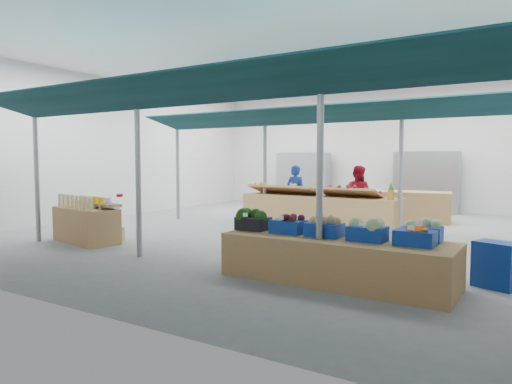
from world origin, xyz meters
TOP-DOWN VIEW (x-y plane):
  - floor at (0.00, 0.00)m, footprint 13.00×13.00m
  - hall at (0.00, 1.44)m, footprint 13.00×13.00m
  - pole_grid at (0.75, -1.75)m, footprint 10.00×4.60m
  - awnings at (0.75, -1.75)m, footprint 9.50×7.08m
  - back_shelving_left at (-2.50, 6.00)m, footprint 2.00×0.50m
  - back_shelving_right at (2.00, 6.00)m, footprint 2.00×0.50m
  - bottle_shelf at (-3.04, -3.49)m, footprint 1.77×1.32m
  - veg_counter at (2.66, -3.77)m, footprint 3.29×1.16m
  - fruit_counter at (0.51, 0.60)m, footprint 4.03×1.13m
  - far_counter at (0.80, 3.25)m, footprint 4.83×1.53m
  - crate_stack at (4.64, -2.92)m, footprint 0.62×0.53m
  - vendor_left at (-0.69, 1.70)m, footprint 0.60×0.41m
  - vendor_right at (1.11, 1.70)m, footprint 0.80×0.64m
  - crate_broccoli at (1.25, -3.74)m, footprint 0.52×0.41m
  - crate_beets at (1.89, -3.75)m, footprint 0.52×0.41m
  - crate_celeriac at (2.48, -3.77)m, footprint 0.52×0.41m
  - crate_cabbage at (3.11, -3.78)m, footprint 0.52×0.41m
  - crate_carrots at (3.75, -3.80)m, footprint 0.52×0.41m
  - sparrow at (1.10, -3.85)m, footprint 0.12×0.09m
  - pole_ribbon at (-1.36, -4.11)m, footprint 0.12×0.12m
  - apple_heap_yellow at (-0.44, 0.55)m, footprint 1.96×0.87m
  - apple_heap_red at (1.32, 0.47)m, footprint 1.56×0.83m
  - pineapple at (2.31, 0.42)m, footprint 0.14×0.14m
  - crate_extra at (3.76, -3.39)m, footprint 0.50×0.40m

SIDE VIEW (x-z plane):
  - floor at x=0.00m, z-range 0.00..0.00m
  - crate_stack at x=4.64m, z-range 0.00..0.63m
  - veg_counter at x=2.66m, z-range 0.00..0.64m
  - bottle_shelf at x=-3.04m, z-range -0.10..0.91m
  - far_counter at x=0.80m, z-range 0.00..0.85m
  - fruit_counter at x=0.51m, z-range 0.00..0.86m
  - crate_carrots at x=3.75m, z-range 0.60..0.89m
  - crate_beets at x=1.89m, z-range 0.62..0.91m
  - crate_celeriac at x=2.48m, z-range 0.62..0.94m
  - crate_extra at x=3.76m, z-range 0.62..0.94m
  - crate_broccoli at x=1.25m, z-range 0.62..0.97m
  - crate_cabbage at x=3.11m, z-range 0.62..0.97m
  - vendor_left at x=-0.69m, z-range 0.00..1.60m
  - vendor_right at x=1.11m, z-range 0.00..1.60m
  - sparrow at x=1.10m, z-range 0.83..0.94m
  - back_shelving_left at x=-2.50m, z-range 0.00..2.00m
  - back_shelving_right at x=2.00m, z-range 0.00..2.00m
  - apple_heap_yellow at x=-0.44m, z-range 0.89..1.16m
  - apple_heap_red at x=1.32m, z-range 0.89..1.16m
  - pineapple at x=2.31m, z-range 0.84..1.23m
  - pole_ribbon at x=-1.36m, z-range 0.94..1.22m
  - pole_grid at x=0.75m, z-range 0.31..3.31m
  - hall at x=0.00m, z-range -3.85..9.15m
  - awnings at x=0.75m, z-range 2.63..2.93m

